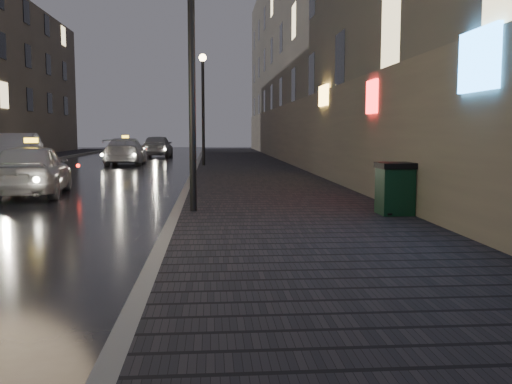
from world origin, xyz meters
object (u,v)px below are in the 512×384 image
lamp_near (192,44)px  lamp_far (203,95)px  car_left_mid (12,154)px  taxi_mid (126,151)px  car_far (158,146)px  trash_bin (395,188)px  taxi_near (32,169)px

lamp_near → lamp_far: size_ratio=1.00×
lamp_far → car_left_mid: size_ratio=1.02×
taxi_mid → car_far: (0.92, 8.62, 0.06)m
taxi_mid → car_far: bearing=-98.1°
trash_bin → car_left_mid: (-11.83, 13.50, 0.19)m
lamp_far → taxi_near: size_ratio=1.23×
trash_bin → taxi_near: size_ratio=0.24×
car_left_mid → taxi_mid: (3.65, 6.83, -0.14)m
trash_bin → taxi_near: taxi_near is taller
lamp_near → taxi_mid: lamp_near is taller
lamp_near → car_far: (-3.31, 28.17, -2.72)m
lamp_near → lamp_far: (0.00, 16.00, 0.00)m
lamp_far → car_left_mid: (-7.88, -3.29, -2.64)m
trash_bin → car_far: size_ratio=0.22×
lamp_far → trash_bin: size_ratio=5.19×
lamp_near → lamp_far: bearing=90.0°
trash_bin → lamp_far: bearing=102.4°
car_left_mid → car_far: car_left_mid is taller
trash_bin → car_left_mid: car_left_mid is taller
lamp_near → taxi_mid: (-4.23, 19.55, -2.78)m
lamp_near → lamp_far: 16.00m
trash_bin → taxi_near: bearing=147.2°
lamp_far → car_far: 12.90m
taxi_near → car_far: (1.25, 23.65, 0.04)m
lamp_far → car_far: size_ratio=1.17×
lamp_near → car_far: bearing=96.7°
lamp_far → taxi_near: lamp_far is taller
lamp_near → trash_bin: bearing=-11.3°
trash_bin → car_far: (-7.26, 28.96, 0.10)m
lamp_near → taxi_near: size_ratio=1.23×
taxi_near → taxi_mid: (0.33, 15.03, -0.02)m
trash_bin → car_left_mid: size_ratio=0.20×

